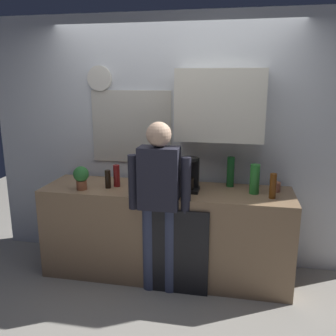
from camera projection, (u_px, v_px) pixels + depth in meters
ground_plane at (160, 289)px, 3.46m from camera, size 8.00×8.00×0.00m
kitchen_counter at (166, 232)px, 3.63m from camera, size 2.44×0.64×0.91m
dishwasher_panel at (178, 253)px, 3.30m from camera, size 0.56×0.02×0.82m
back_wall_assembly at (179, 137)px, 3.78m from camera, size 4.04×0.42×2.60m
coffee_maker at (189, 176)px, 3.45m from camera, size 0.20×0.20×0.33m
bottle_amber_beer at (273, 186)px, 3.23m from camera, size 0.06×0.06×0.23m
bottle_red_vinegar at (117, 176)px, 3.58m from camera, size 0.06×0.06×0.22m
bottle_green_wine at (231, 172)px, 3.57m from camera, size 0.07×0.07×0.30m
bottle_dark_sauce at (108, 179)px, 3.53m from camera, size 0.06×0.06×0.18m
bottle_olive_oil at (160, 178)px, 3.46m from camera, size 0.06×0.06×0.25m
bottle_clear_soda at (255, 179)px, 3.35m from camera, size 0.09×0.09×0.28m
cup_terracotta_mug at (276, 187)px, 3.43m from camera, size 0.08×0.08×0.09m
potted_plant at (81, 176)px, 3.48m from camera, size 0.15×0.15×0.23m
dish_soap at (158, 185)px, 3.38m from camera, size 0.06×0.06×0.18m
person_at_sink at (159, 194)px, 3.23m from camera, size 0.57×0.22×1.60m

